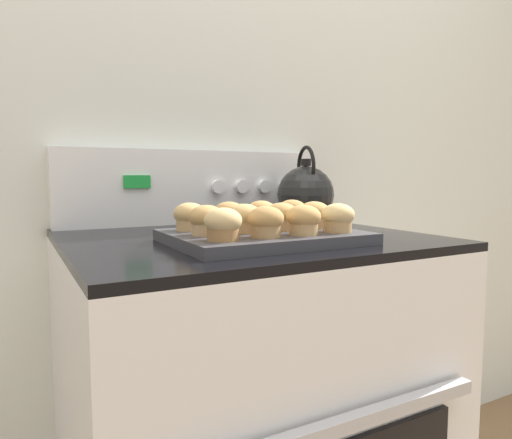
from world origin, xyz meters
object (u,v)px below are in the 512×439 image
tea_kettle (305,193)px  muffin_r1_c0 (206,220)px  muffin_r0_c1 (266,222)px  muffin_r2_c2 (261,214)px  muffin_r1_c3 (314,215)px  muffin_pan (263,237)px  muffin_r1_c2 (281,217)px  muffin_r0_c2 (303,220)px  muffin_r2_c0 (190,217)px  stove_range (244,425)px  muffin_r0_c0 (223,224)px  muffin_r2_c3 (292,212)px  muffin_r2_c1 (229,215)px  muffin_r0_c3 (338,218)px  muffin_r1_c1 (244,218)px

tea_kettle → muffin_r1_c0: bearing=-146.0°
muffin_r0_c1 → muffin_r2_c2: bearing=63.4°
muffin_r1_c3 → tea_kettle: bearing=58.7°
muffin_pan → muffin_r1_c2: size_ratio=5.57×
muffin_r0_c1 → tea_kettle: size_ratio=0.30×
muffin_r0_c2 → muffin_r2_c0: size_ratio=1.00×
stove_range → muffin_r2_c2: 0.50m
muffin_r1_c2 → muffin_r1_c3: same height
muffin_r0_c0 → stove_range: bearing=54.6°
muffin_r0_c1 → muffin_r1_c2: (0.08, 0.08, 0.00)m
muffin_r0_c2 → muffin_r1_c0: bearing=153.1°
stove_range → muffin_r2_c3: bearing=-16.7°
muffin_r0_c2 → muffin_r1_c2: size_ratio=1.00×
muffin_r0_c2 → muffin_r1_c0: same height
muffin_r1_c0 → muffin_r2_c2: bearing=27.2°
stove_range → muffin_r2_c1: (-0.05, -0.04, 0.50)m
muffin_r0_c3 → muffin_r1_c2: (-0.08, 0.08, 0.00)m
muffin_pan → muffin_r1_c1: (-0.04, -0.00, 0.04)m
muffin_r1_c0 → muffin_r1_c3: bearing=0.7°
muffin_r0_c3 → muffin_r1_c2: 0.11m
muffin_r0_c0 → muffin_r2_c3: (0.25, 0.17, 0.00)m
muffin_r0_c0 → muffin_r0_c1: size_ratio=1.00×
muffin_pan → muffin_r0_c3: (0.12, -0.08, 0.04)m
muffin_r0_c2 → tea_kettle: bearing=54.9°
muffin_r1_c1 → muffin_r1_c2: same height
muffin_r2_c1 → muffin_r2_c2: size_ratio=1.00×
muffin_r0_c0 → muffin_r2_c2: (0.17, 0.16, 0.00)m
muffin_r1_c0 → muffin_r2_c2: same height
muffin_r0_c2 → muffin_r2_c3: bearing=63.6°
muffin_r0_c1 → muffin_r0_c3: bearing=0.3°
muffin_r0_c1 → muffin_r2_c2: (0.08, 0.16, 0.00)m
muffin_r1_c3 → muffin_r2_c2: bearing=135.7°
muffin_r1_c1 → muffin_r1_c2: (0.08, -0.00, 0.00)m
muffin_r0_c1 → muffin_r1_c0: bearing=136.0°
muffin_r1_c0 → tea_kettle: tea_kettle is taller
muffin_r0_c1 → muffin_r0_c2: same height
muffin_r1_c3 → tea_kettle: 0.33m
muffin_r1_c3 → muffin_r0_c2: bearing=-135.3°
muffin_r0_c1 → muffin_r1_c3: size_ratio=1.00×
muffin_r2_c2 → muffin_r2_c3: same height
muffin_r1_c2 → muffin_r0_c2: bearing=-91.2°
muffin_r1_c3 → muffin_r2_c3: 0.08m
muffin_r1_c0 → muffin_r1_c3: size_ratio=1.00×
muffin_pan → muffin_r2_c0: size_ratio=5.57×
tea_kettle → muffin_pan: bearing=-136.5°
muffin_r0_c2 → muffin_r2_c3: 0.19m
stove_range → muffin_r2_c1: bearing=-145.6°
muffin_r1_c3 → muffin_r2_c1: (-0.16, 0.08, 0.00)m
muffin_r2_c1 → muffin_r2_c3: size_ratio=1.00×
muffin_r2_c0 → stove_range: bearing=13.2°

